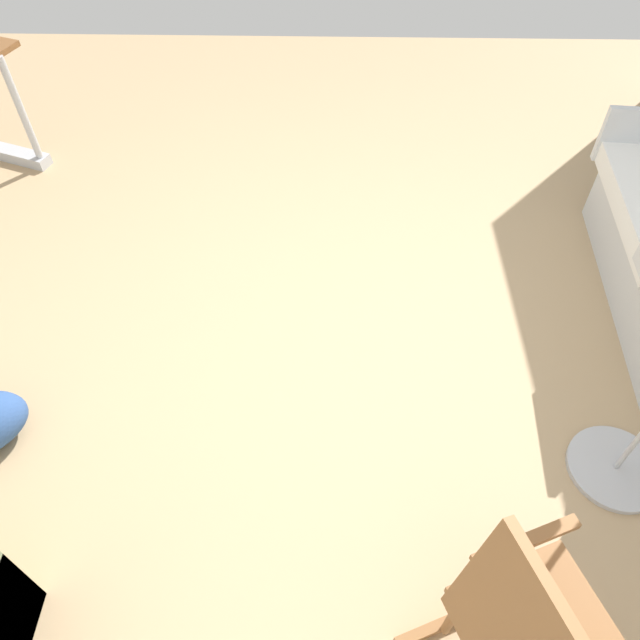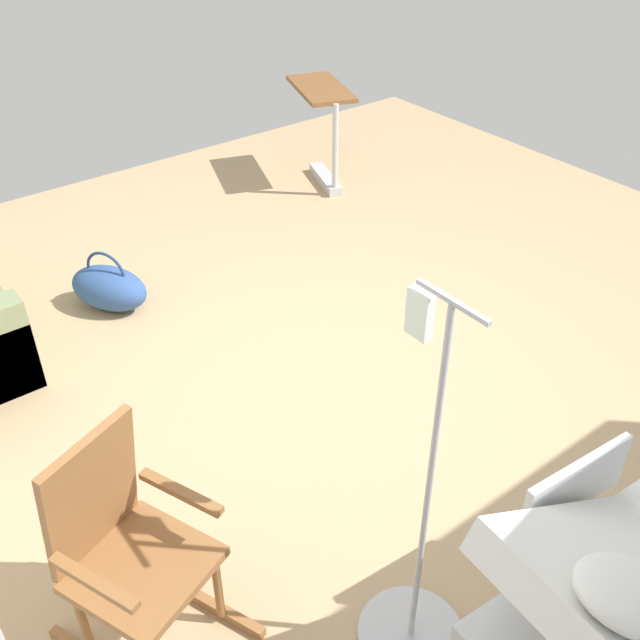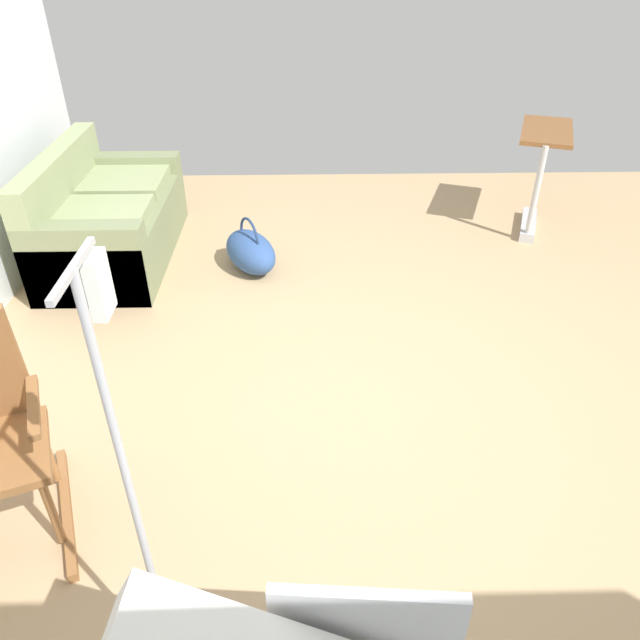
# 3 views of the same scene
# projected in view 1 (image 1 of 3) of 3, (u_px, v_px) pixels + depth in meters

# --- Properties ---
(ground_plane) EXTENTS (7.26, 7.26, 0.00)m
(ground_plane) POSITION_uv_depth(u_px,v_px,m) (308.00, 317.00, 3.44)
(ground_plane) COLOR tan
(rocking_chair) EXTENTS (0.88, 0.72, 1.05)m
(rocking_chair) POSITION_uv_depth(u_px,v_px,m) (527.00, 640.00, 1.88)
(rocking_chair) COLOR brown
(rocking_chair) RESTS_ON ground
(iv_pole) EXTENTS (0.44, 0.44, 1.69)m
(iv_pole) POSITION_uv_depth(u_px,v_px,m) (633.00, 443.00, 2.63)
(iv_pole) COLOR #B2B5BA
(iv_pole) RESTS_ON ground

